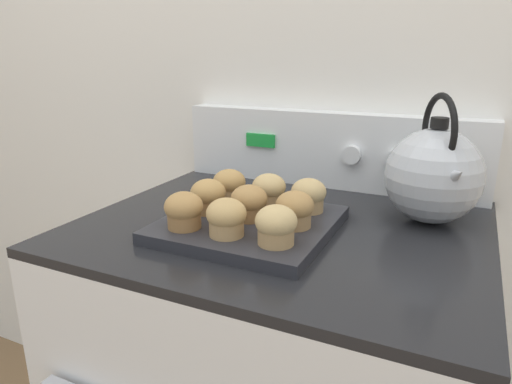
% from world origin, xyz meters
% --- Properties ---
extents(wall_back, '(8.00, 0.05, 2.40)m').
position_xyz_m(wall_back, '(0.00, 0.67, 1.20)').
color(wall_back, white).
rests_on(wall_back, ground_plane).
extents(control_panel, '(0.74, 0.07, 0.18)m').
position_xyz_m(control_panel, '(0.00, 0.62, 0.97)').
color(control_panel, white).
rests_on(control_panel, stove_range).
extents(muffin_pan, '(0.30, 0.30, 0.02)m').
position_xyz_m(muffin_pan, '(-0.04, 0.27, 0.89)').
color(muffin_pan, '#28282D').
rests_on(muffin_pan, stove_range).
extents(muffin_r0_c0, '(0.07, 0.07, 0.06)m').
position_xyz_m(muffin_r0_c0, '(-0.12, 0.18, 0.94)').
color(muffin_r0_c0, olive).
rests_on(muffin_r0_c0, muffin_pan).
extents(muffin_r0_c1, '(0.07, 0.07, 0.06)m').
position_xyz_m(muffin_r0_c1, '(-0.04, 0.18, 0.94)').
color(muffin_r0_c1, tan).
rests_on(muffin_r0_c1, muffin_pan).
extents(muffin_r0_c2, '(0.07, 0.07, 0.06)m').
position_xyz_m(muffin_r0_c2, '(0.05, 0.18, 0.94)').
color(muffin_r0_c2, tan).
rests_on(muffin_r0_c2, muffin_pan).
extents(muffin_r1_c0, '(0.07, 0.07, 0.06)m').
position_xyz_m(muffin_r1_c0, '(-0.13, 0.27, 0.94)').
color(muffin_r1_c0, olive).
rests_on(muffin_r1_c0, muffin_pan).
extents(muffin_r1_c1, '(0.07, 0.07, 0.06)m').
position_xyz_m(muffin_r1_c1, '(-0.04, 0.27, 0.94)').
color(muffin_r1_c1, olive).
rests_on(muffin_r1_c1, muffin_pan).
extents(muffin_r1_c2, '(0.07, 0.07, 0.06)m').
position_xyz_m(muffin_r1_c2, '(0.05, 0.27, 0.94)').
color(muffin_r1_c2, '#A37A4C').
rests_on(muffin_r1_c2, muffin_pan).
extents(muffin_r2_c0, '(0.07, 0.07, 0.06)m').
position_xyz_m(muffin_r2_c0, '(-0.13, 0.35, 0.94)').
color(muffin_r2_c0, tan).
rests_on(muffin_r2_c0, muffin_pan).
extents(muffin_r2_c1, '(0.07, 0.07, 0.06)m').
position_xyz_m(muffin_r2_c1, '(-0.04, 0.36, 0.94)').
color(muffin_r2_c1, tan).
rests_on(muffin_r2_c1, muffin_pan).
extents(muffin_r2_c2, '(0.07, 0.07, 0.06)m').
position_xyz_m(muffin_r2_c2, '(0.04, 0.36, 0.94)').
color(muffin_r2_c2, tan).
rests_on(muffin_r2_c2, muffin_pan).
extents(tea_kettle, '(0.18, 0.21, 0.25)m').
position_xyz_m(tea_kettle, '(0.26, 0.46, 0.98)').
color(tea_kettle, silver).
rests_on(tea_kettle, stove_range).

